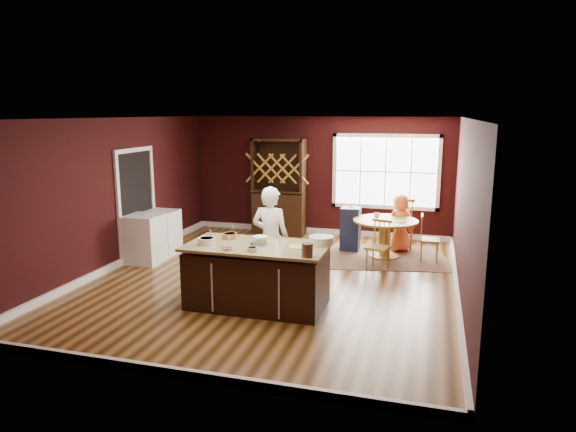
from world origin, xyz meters
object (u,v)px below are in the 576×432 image
object	(u,v)px
high_chair	(350,228)
washer	(145,239)
dining_table	(385,231)
layer_cake	(260,240)
chair_north	(403,222)
toddler	(350,211)
dryer	(162,232)
chair_east	(430,238)
seated_woman	(400,223)
hutch	(279,187)
kitchen_island	(257,277)
baker	(271,239)
chair_south	(378,245)

from	to	relation	value
high_chair	washer	xyz separation A→B (m)	(-3.59, -1.93, -0.01)
dining_table	layer_cake	bearing A→B (deg)	-116.13
washer	chair_north	bearing A→B (deg)	27.39
toddler	dryer	world-z (taller)	toddler
high_chair	toddler	distance (m)	0.34
chair_north	high_chair	bearing A→B (deg)	23.51
toddler	chair_north	bearing A→B (deg)	23.19
chair_east	seated_woman	distance (m)	0.82
chair_north	hutch	distance (m)	2.96
toddler	washer	bearing A→B (deg)	-151.43
dryer	high_chair	bearing A→B (deg)	19.71
chair_east	chair_north	xyz separation A→B (m)	(-0.55, 0.81, 0.09)
kitchen_island	baker	distance (m)	0.82
baker	chair_east	bearing A→B (deg)	-131.08
high_chair	washer	size ratio (longest dim) A/B	1.03
chair_north	layer_cake	bearing A→B (deg)	64.12
chair_south	hutch	world-z (taller)	hutch
layer_cake	hutch	xyz separation A→B (m)	(-1.05, 4.42, 0.12)
hutch	chair_east	bearing A→B (deg)	-21.82
chair_east	dryer	world-z (taller)	chair_east
baker	high_chair	xyz separation A→B (m)	(0.84, 2.72, -0.37)
kitchen_island	high_chair	xyz separation A→B (m)	(0.82, 3.44, 0.03)
washer	seated_woman	bearing A→B (deg)	25.00
dining_table	chair_east	bearing A→B (deg)	-1.08
kitchen_island	toddler	bearing A→B (deg)	77.02
layer_cake	chair_north	xyz separation A→B (m)	(1.81, 3.88, -0.44)
dining_table	chair_east	size ratio (longest dim) A/B	1.39
baker	washer	bearing A→B (deg)	-11.81
layer_cake	kitchen_island	bearing A→B (deg)	-140.17
chair_north	washer	size ratio (longest dim) A/B	1.20
chair_north	hutch	xyz separation A→B (m)	(-2.86, 0.55, 0.56)
chair_north	seated_woman	bearing A→B (deg)	78.96
chair_east	layer_cake	bearing A→B (deg)	141.67
chair_east	chair_south	size ratio (longest dim) A/B	0.99
chair_east	chair_north	bearing A→B (deg)	33.02
kitchen_island	baker	xyz separation A→B (m)	(-0.02, 0.72, 0.40)
baker	chair_north	size ratio (longest dim) A/B	1.53
dining_table	chair_east	world-z (taller)	chair_east
layer_cake	high_chair	size ratio (longest dim) A/B	0.32
baker	hutch	xyz separation A→B (m)	(-0.99, 3.74, 0.27)
chair_east	chair_south	xyz separation A→B (m)	(-0.89, -0.86, 0.01)
baker	washer	world-z (taller)	baker
chair_south	washer	size ratio (longest dim) A/B	1.00
seated_woman	hutch	world-z (taller)	hutch
chair_north	washer	bearing A→B (deg)	26.49
chair_south	seated_woman	world-z (taller)	seated_woman
high_chair	hutch	xyz separation A→B (m)	(-1.83, 1.01, 0.64)
baker	kitchen_island	bearing A→B (deg)	96.25
layer_cake	toddler	world-z (taller)	layer_cake
toddler	high_chair	bearing A→B (deg)	-45.30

